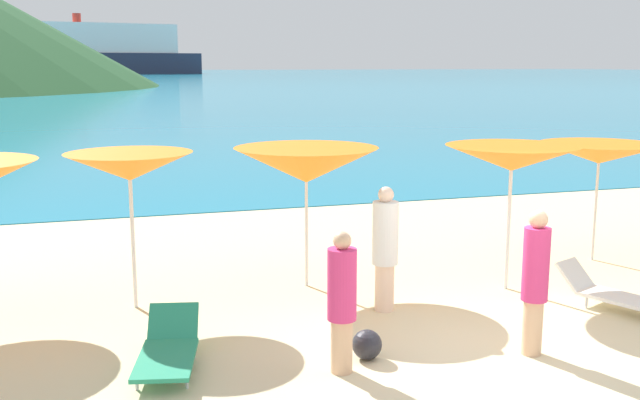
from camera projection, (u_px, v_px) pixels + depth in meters
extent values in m
cube|color=beige|center=(292.00, 210.00, 18.28)|extent=(50.00, 100.00, 0.30)
cube|color=teal|center=(108.00, 76.00, 224.59)|extent=(650.00, 440.00, 0.02)
cylinder|color=silver|center=(133.00, 235.00, 10.35)|extent=(0.05, 0.05, 2.14)
cone|color=orange|center=(129.00, 167.00, 10.17)|extent=(1.91, 1.91, 0.39)
sphere|color=silver|center=(129.00, 157.00, 10.15)|extent=(0.07, 0.07, 0.07)
cylinder|color=silver|center=(306.00, 222.00, 11.38)|extent=(0.05, 0.05, 2.06)
cone|color=orange|center=(306.00, 165.00, 11.22)|extent=(2.33, 2.33, 0.54)
sphere|color=silver|center=(306.00, 154.00, 11.19)|extent=(0.07, 0.07, 0.07)
cylinder|color=silver|center=(509.00, 221.00, 11.23)|extent=(0.05, 0.05, 2.15)
cone|color=orange|center=(512.00, 158.00, 11.05)|extent=(2.22, 2.22, 0.39)
sphere|color=silver|center=(512.00, 150.00, 11.03)|extent=(0.07, 0.07, 0.07)
cylinder|color=silver|center=(596.00, 205.00, 12.92)|extent=(0.05, 0.05, 2.00)
cone|color=orange|center=(599.00, 153.00, 12.75)|extent=(2.30, 2.30, 0.35)
sphere|color=silver|center=(600.00, 147.00, 12.73)|extent=(0.07, 0.07, 0.07)
cube|color=white|center=(628.00, 300.00, 10.25)|extent=(1.01, 1.40, 0.05)
cube|color=white|center=(575.00, 275.00, 10.84)|extent=(0.63, 0.56, 0.40)
cylinder|color=silver|center=(586.00, 302.00, 10.49)|extent=(0.04, 0.04, 0.17)
cylinder|color=silver|center=(603.00, 296.00, 10.78)|extent=(0.04, 0.04, 0.17)
cube|color=#268C66|center=(166.00, 360.00, 8.21)|extent=(0.87, 1.27, 0.05)
cube|color=#268C66|center=(173.00, 322.00, 8.91)|extent=(0.66, 0.49, 0.39)
cylinder|color=silver|center=(137.00, 383.00, 7.85)|extent=(0.04, 0.04, 0.16)
cylinder|color=silver|center=(187.00, 381.00, 7.89)|extent=(0.04, 0.04, 0.16)
cylinder|color=silver|center=(148.00, 354.00, 8.65)|extent=(0.04, 0.04, 0.16)
cylinder|color=silver|center=(194.00, 352.00, 8.69)|extent=(0.04, 0.04, 0.16)
cylinder|color=#DBAA84|center=(532.00, 327.00, 8.78)|extent=(0.24, 0.24, 0.68)
cylinder|color=#D83372|center=(536.00, 264.00, 8.64)|extent=(0.31, 0.31, 0.88)
sphere|color=#DBAA84|center=(538.00, 219.00, 8.54)|extent=(0.22, 0.22, 0.22)
cylinder|color=beige|center=(384.00, 287.00, 10.35)|extent=(0.27, 0.27, 0.68)
cylinder|color=white|center=(385.00, 233.00, 10.21)|extent=(0.36, 0.36, 0.89)
sphere|color=beige|center=(386.00, 195.00, 10.11)|extent=(0.22, 0.22, 0.22)
cylinder|color=#DBAA84|center=(342.00, 346.00, 8.28)|extent=(0.25, 0.25, 0.63)
cylinder|color=#D83372|center=(342.00, 284.00, 8.14)|extent=(0.33, 0.33, 0.82)
sphere|color=#DBAA84|center=(342.00, 241.00, 8.05)|extent=(0.20, 0.20, 0.20)
sphere|color=#26262D|center=(367.00, 345.00, 8.66)|extent=(0.36, 0.36, 0.36)
cube|color=#262D47|center=(105.00, 64.00, 253.11)|extent=(67.70, 19.43, 7.27)
cube|color=white|center=(103.00, 38.00, 251.53)|extent=(50.87, 15.12, 10.01)
cylinder|color=red|center=(77.00, 18.00, 246.58)|extent=(2.77, 2.77, 3.00)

